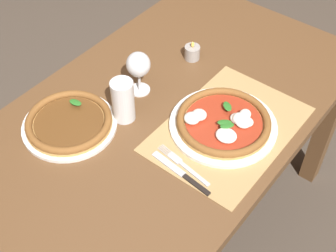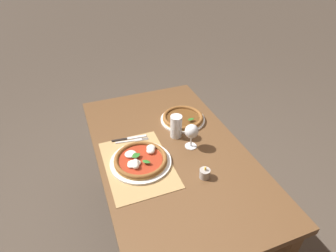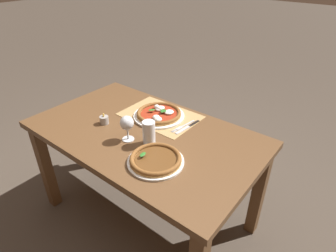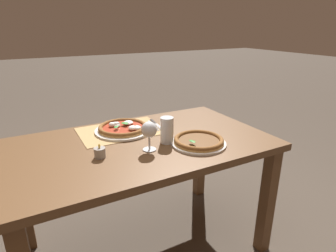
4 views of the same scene
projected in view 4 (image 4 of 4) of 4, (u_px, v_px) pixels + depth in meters
The scene contains 10 objects.
ground_plane at pixel (146, 247), 1.81m from camera, with size 24.00×24.00×0.00m, color #473D33.
dining_table at pixel (142, 158), 1.60m from camera, with size 1.42×0.84×0.74m.
paper_placemat at pixel (122, 131), 1.72m from camera, with size 0.50×0.35×0.00m, color #A88451.
pizza_near at pixel (123, 128), 1.70m from camera, with size 0.34×0.34×0.05m.
pizza_far at pixel (199, 141), 1.52m from camera, with size 0.30×0.30×0.04m.
wine_glass at pixel (149, 131), 1.42m from camera, with size 0.08×0.08×0.16m.
pint_glass at pixel (167, 131), 1.52m from camera, with size 0.07×0.07×0.15m.
fork at pixel (153, 126), 1.79m from camera, with size 0.04×0.20×0.00m.
knife at pixel (156, 124), 1.81m from camera, with size 0.04×0.22×0.01m.
votive_candle at pixel (100, 153), 1.37m from camera, with size 0.06×0.06×0.07m.
Camera 4 is at (0.55, 1.34, 1.35)m, focal length 30.00 mm.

